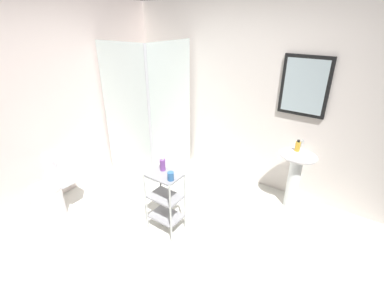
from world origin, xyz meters
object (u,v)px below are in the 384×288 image
object	(u,v)px
pedestal_sink	(296,167)
conditioner_bottle_purple	(163,165)
toilet	(50,193)
storage_cart	(165,198)
shower_stall	(151,144)
rinse_cup	(171,176)
hand_soap_bottle	(298,146)

from	to	relation	value
pedestal_sink	conditioner_bottle_purple	distance (m)	1.67
toilet	conditioner_bottle_purple	size ratio (longest dim) A/B	4.88
toilet	storage_cart	world-z (taller)	toilet
pedestal_sink	shower_stall	bearing A→B (deg)	-170.74
toilet	rinse_cup	xyz separation A→B (m)	(1.45, 0.58, 0.47)
shower_stall	hand_soap_bottle	xyz separation A→B (m)	(2.10, 0.34, 0.41)
toilet	hand_soap_bottle	xyz separation A→B (m)	(2.36, 1.87, 0.56)
conditioner_bottle_purple	storage_cart	bearing A→B (deg)	-42.41
storage_cart	conditioner_bottle_purple	size ratio (longest dim) A/B	4.75
conditioner_bottle_purple	rinse_cup	world-z (taller)	conditioner_bottle_purple
shower_stall	toilet	distance (m)	1.57
shower_stall	conditioner_bottle_purple	size ratio (longest dim) A/B	12.83
pedestal_sink	rinse_cup	world-z (taller)	rinse_cup
storage_cart	hand_soap_bottle	distance (m)	1.69
hand_soap_bottle	rinse_cup	bearing A→B (deg)	-125.07
conditioner_bottle_purple	rinse_cup	bearing A→B (deg)	-28.46
toilet	hand_soap_bottle	distance (m)	3.07
hand_soap_bottle	conditioner_bottle_purple	xyz separation A→B (m)	(-1.11, -1.19, -0.06)
pedestal_sink	hand_soap_bottle	world-z (taller)	hand_soap_bottle
hand_soap_bottle	storage_cart	bearing A→B (deg)	-129.54
conditioner_bottle_purple	pedestal_sink	bearing A→B (deg)	46.69
pedestal_sink	toilet	distance (m)	3.05
toilet	storage_cart	xyz separation A→B (m)	(1.33, 0.62, 0.12)
toilet	storage_cart	size ratio (longest dim) A/B	1.03
pedestal_sink	conditioner_bottle_purple	xyz separation A→B (m)	(-1.13, -1.20, 0.23)
conditioner_bottle_purple	rinse_cup	distance (m)	0.23
shower_stall	rinse_cup	bearing A→B (deg)	-38.98
storage_cart	toilet	bearing A→B (deg)	-155.02
pedestal_sink	storage_cart	world-z (taller)	pedestal_sink
shower_stall	rinse_cup	distance (m)	1.56
storage_cart	shower_stall	bearing A→B (deg)	139.09
shower_stall	toilet	world-z (taller)	shower_stall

